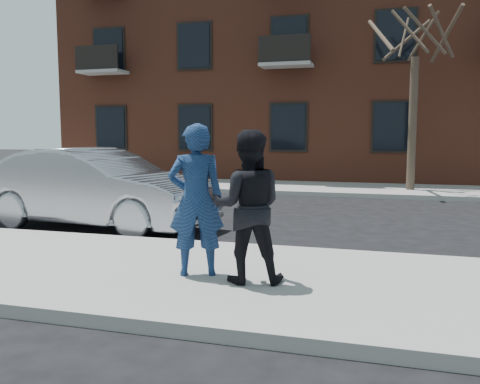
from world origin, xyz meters
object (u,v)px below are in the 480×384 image
(silver_sedan, at_px, (96,188))
(man_peacoat, at_px, (248,207))
(man_hoodie, at_px, (196,200))
(street_tree, at_px, (417,18))

(silver_sedan, distance_m, man_peacoat, 5.31)
(man_hoodie, bearing_deg, silver_sedan, -65.31)
(silver_sedan, distance_m, man_hoodie, 4.72)
(silver_sedan, relative_size, man_hoodie, 2.62)
(street_tree, bearing_deg, man_peacoat, -101.35)
(man_peacoat, bearing_deg, silver_sedan, -53.27)
(street_tree, xyz_separation_m, man_peacoat, (-2.30, -11.47, -4.46))
(street_tree, height_order, man_peacoat, street_tree)
(man_hoodie, bearing_deg, man_peacoat, 149.35)
(street_tree, height_order, man_hoodie, street_tree)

